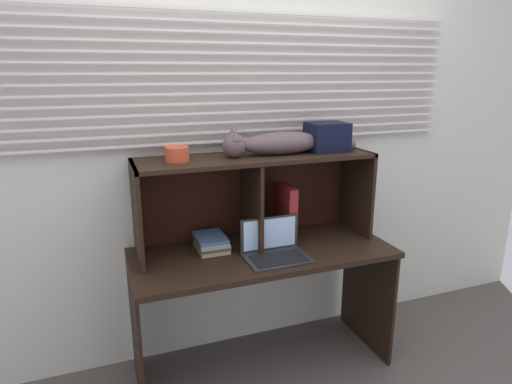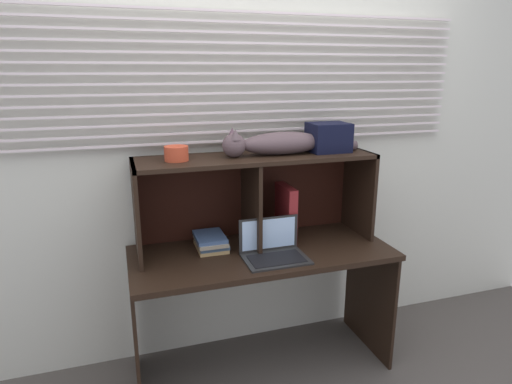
{
  "view_description": "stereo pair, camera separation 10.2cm",
  "coord_description": "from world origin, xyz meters",
  "px_view_note": "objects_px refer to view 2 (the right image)",
  "views": [
    {
      "loc": [
        -0.79,
        -1.81,
        1.65
      ],
      "look_at": [
        0.0,
        0.32,
        1.02
      ],
      "focal_mm": 30.7,
      "sensor_mm": 36.0,
      "label": 1
    },
    {
      "loc": [
        -0.7,
        -1.85,
        1.65
      ],
      "look_at": [
        0.0,
        0.32,
        1.02
      ],
      "focal_mm": 30.7,
      "sensor_mm": 36.0,
      "label": 2
    }
  ],
  "objects_px": {
    "binder_upright": "(286,213)",
    "small_basket": "(176,153)",
    "book_stack": "(211,242)",
    "cat": "(277,143)",
    "laptop": "(273,250)",
    "storage_box": "(328,137)"
  },
  "relations": [
    {
      "from": "cat",
      "to": "laptop",
      "type": "xyz_separation_m",
      "value": [
        -0.09,
        -0.2,
        -0.52
      ]
    },
    {
      "from": "small_basket",
      "to": "binder_upright",
      "type": "bearing_deg",
      "value": 0.0
    },
    {
      "from": "cat",
      "to": "laptop",
      "type": "height_order",
      "value": "cat"
    },
    {
      "from": "laptop",
      "to": "storage_box",
      "type": "bearing_deg",
      "value": 27.43
    },
    {
      "from": "laptop",
      "to": "binder_upright",
      "type": "distance_m",
      "value": 0.28
    },
    {
      "from": "cat",
      "to": "binder_upright",
      "type": "bearing_deg",
      "value": 0.0
    },
    {
      "from": "cat",
      "to": "small_basket",
      "type": "height_order",
      "value": "cat"
    },
    {
      "from": "laptop",
      "to": "cat",
      "type": "bearing_deg",
      "value": 66.74
    },
    {
      "from": "cat",
      "to": "binder_upright",
      "type": "xyz_separation_m",
      "value": [
        0.06,
        0.0,
        -0.4
      ]
    },
    {
      "from": "binder_upright",
      "to": "book_stack",
      "type": "bearing_deg",
      "value": 179.47
    },
    {
      "from": "binder_upright",
      "to": "storage_box",
      "type": "xyz_separation_m",
      "value": [
        0.24,
        0.0,
        0.42
      ]
    },
    {
      "from": "book_stack",
      "to": "small_basket",
      "type": "distance_m",
      "value": 0.52
    },
    {
      "from": "laptop",
      "to": "binder_upright",
      "type": "bearing_deg",
      "value": 54.18
    },
    {
      "from": "laptop",
      "to": "book_stack",
      "type": "relative_size",
      "value": 1.47
    },
    {
      "from": "binder_upright",
      "to": "small_basket",
      "type": "height_order",
      "value": "small_basket"
    },
    {
      "from": "book_stack",
      "to": "binder_upright",
      "type": "bearing_deg",
      "value": -0.53
    },
    {
      "from": "small_basket",
      "to": "storage_box",
      "type": "height_order",
      "value": "storage_box"
    },
    {
      "from": "laptop",
      "to": "book_stack",
      "type": "distance_m",
      "value": 0.35
    },
    {
      "from": "small_basket",
      "to": "storage_box",
      "type": "xyz_separation_m",
      "value": [
        0.84,
        0.0,
        0.04
      ]
    },
    {
      "from": "small_basket",
      "to": "storage_box",
      "type": "relative_size",
      "value": 0.56
    },
    {
      "from": "laptop",
      "to": "binder_upright",
      "type": "height_order",
      "value": "binder_upright"
    },
    {
      "from": "cat",
      "to": "small_basket",
      "type": "bearing_deg",
      "value": 180.0
    }
  ]
}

